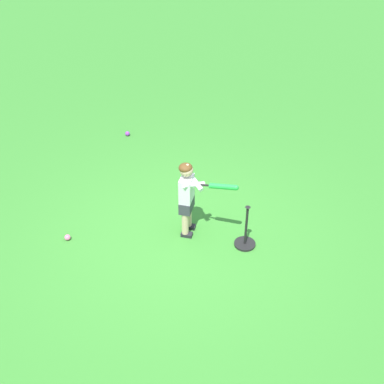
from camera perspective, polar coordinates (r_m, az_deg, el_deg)
ground_plane at (r=6.41m, az=-1.40°, el=-5.68°), size 40.00×40.00×0.00m
child_batter at (r=6.13m, az=-0.37°, el=-0.13°), size 0.77×0.33×1.08m
play_ball_far_right at (r=8.78m, az=-7.63°, el=6.85°), size 0.08×0.08×0.08m
play_ball_by_bucket at (r=6.60m, az=-14.49°, el=-5.21°), size 0.08×0.08×0.08m
batting_tee at (r=6.31m, az=6.30°, el=-5.51°), size 0.28×0.28×0.62m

